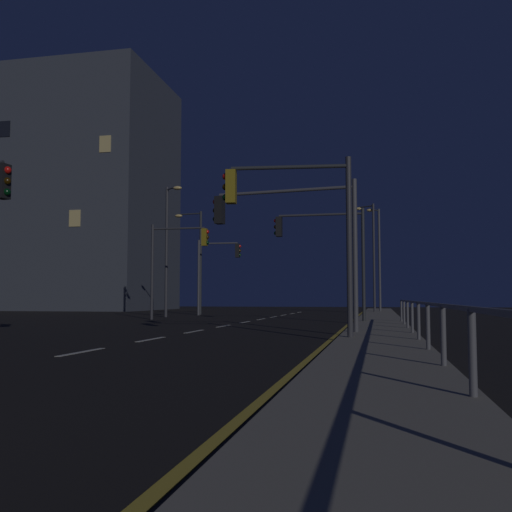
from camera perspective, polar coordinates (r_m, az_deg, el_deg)
name	(u,v)px	position (r m, az deg, el deg)	size (l,w,h in m)	color
ground_plane	(198,331)	(21.40, -5.71, -7.37)	(112.00, 112.00, 0.00)	black
sidewalk_right	(380,331)	(20.38, 12.14, -7.26)	(2.26, 77.00, 0.14)	gray
lane_markings_center	(224,326)	(24.75, -3.22, -6.93)	(0.14, 50.00, 0.01)	silver
lane_edge_line	(347,326)	(25.42, 8.99, -6.81)	(0.14, 53.00, 0.01)	gold
traffic_light_near_right	(292,210)	(16.18, 3.54, 4.52)	(3.61, 0.60, 4.99)	#38383D
traffic_light_far_right	(217,263)	(39.83, -3.89, -0.65)	(3.07, 0.39, 5.21)	#4C4C51
traffic_light_far_center	(323,241)	(27.34, 6.64, 1.44)	(4.29, 0.34, 5.24)	#2D3033
traffic_light_mid_right	(176,253)	(32.29, -7.87, 0.34)	(3.35, 0.35, 5.31)	#38383D
traffic_light_overhead_east	(286,225)	(19.09, 3.02, 3.12)	(4.95, 0.84, 4.86)	#4C4C51
street_lamp_median	(378,251)	(46.92, 11.96, 0.53)	(1.04, 1.38, 8.19)	#4C4C51
street_lamp_across_street	(196,252)	(41.81, -5.91, 0.36)	(2.14, 0.47, 7.45)	#2D3033
street_lamp_corner	(371,248)	(45.85, 11.34, 0.78)	(1.51, 0.98, 8.41)	#38383D
street_lamp_mid_block	(168,240)	(36.62, -8.67, 1.58)	(1.35, 1.10, 8.22)	#38383D
barrier_fence	(423,312)	(14.06, 16.14, -5.35)	(0.09, 26.43, 0.98)	#59595E
building_distant	(68,195)	(62.64, -18.08, 5.74)	(19.54, 13.61, 23.48)	#3D424C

